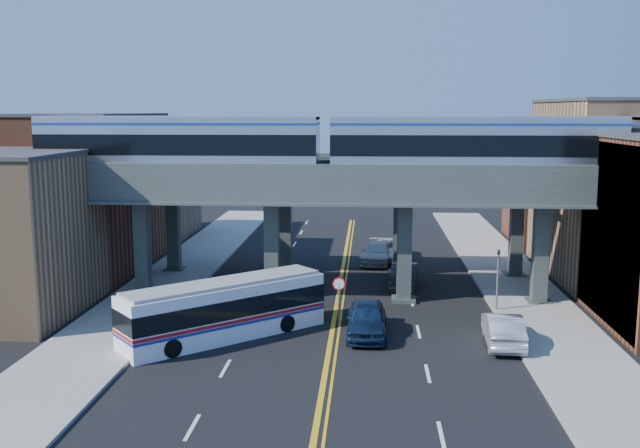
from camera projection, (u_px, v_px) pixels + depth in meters
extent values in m
plane|color=black|center=(330.00, 342.00, 35.49)|extent=(120.00, 120.00, 0.00)
cube|color=gray|center=(162.00, 287.00, 46.11)|extent=(5.00, 70.00, 0.16)
cube|color=gray|center=(522.00, 294.00, 44.55)|extent=(5.00, 70.00, 0.16)
cube|color=#9F7752|center=(6.00, 235.00, 39.97)|extent=(8.00, 10.00, 9.00)
cube|color=brown|center=(88.00, 193.00, 51.64)|extent=(8.00, 14.00, 11.00)
cube|color=#9F7752|center=(145.00, 193.00, 64.68)|extent=(8.00, 10.00, 8.00)
cube|color=#9F7752|center=(611.00, 190.00, 49.05)|extent=(8.00, 14.00, 12.00)
cube|color=brown|center=(560.00, 191.00, 62.10)|extent=(8.00, 10.00, 9.00)
cube|color=teal|center=(609.00, 238.00, 37.70)|extent=(0.10, 9.50, 9.50)
cube|color=#3B4441|center=(143.00, 249.00, 43.71)|extent=(0.85, 0.85, 6.00)
cube|color=#3B4441|center=(272.00, 251.00, 43.17)|extent=(0.85, 0.85, 6.00)
cube|color=#3B4441|center=(404.00, 253.00, 42.63)|extent=(0.85, 0.85, 6.00)
cube|color=#3B4441|center=(540.00, 254.00, 42.09)|extent=(0.85, 0.85, 6.00)
cube|color=#3F4844|center=(338.00, 191.00, 42.31)|extent=(52.00, 3.60, 1.40)
cube|color=#3B4441|center=(173.00, 230.00, 50.61)|extent=(0.85, 0.85, 6.00)
cube|color=#3B4441|center=(285.00, 231.00, 50.06)|extent=(0.85, 0.85, 6.00)
cube|color=#3B4441|center=(399.00, 233.00, 49.52)|extent=(0.85, 0.85, 6.00)
cube|color=#3B4441|center=(516.00, 234.00, 48.98)|extent=(0.85, 0.85, 6.00)
cube|color=#3F4844|center=(342.00, 179.00, 49.21)|extent=(52.00, 3.60, 1.40)
cube|color=black|center=(95.00, 175.00, 43.18)|extent=(2.40, 2.40, 0.27)
cube|color=black|center=(268.00, 176.00, 42.46)|extent=(2.40, 2.40, 0.27)
cube|color=#ABAEB5|center=(180.00, 144.00, 42.53)|extent=(16.57, 3.16, 3.49)
cube|color=black|center=(180.00, 142.00, 42.50)|extent=(16.59, 3.22, 1.20)
cube|color=black|center=(382.00, 177.00, 42.01)|extent=(2.40, 2.40, 0.27)
cube|color=black|center=(565.00, 178.00, 41.29)|extent=(2.40, 2.40, 0.27)
cube|color=#ABAEB5|center=(474.00, 145.00, 41.35)|extent=(16.57, 3.16, 3.49)
cube|color=black|center=(474.00, 143.00, 41.33)|extent=(16.59, 3.22, 1.20)
cylinder|color=slate|center=(339.00, 304.00, 38.24)|extent=(0.09, 0.09, 2.30)
cylinder|color=red|center=(339.00, 284.00, 38.07)|extent=(0.76, 0.04, 0.76)
cylinder|color=slate|center=(497.00, 285.00, 40.53)|extent=(0.12, 0.12, 3.20)
imported|color=black|center=(499.00, 250.00, 40.20)|extent=(0.15, 0.18, 0.90)
cube|color=white|center=(225.00, 311.00, 35.99)|extent=(9.67, 8.88, 2.79)
cube|color=black|center=(225.00, 304.00, 35.93)|extent=(9.74, 8.95, 0.95)
cube|color=#B21419|center=(225.00, 316.00, 36.03)|extent=(9.73, 8.94, 0.16)
cylinder|color=black|center=(162.00, 342.00, 34.07)|extent=(2.28, 2.43, 0.90)
cylinder|color=black|center=(275.00, 319.00, 37.95)|extent=(2.28, 2.43, 0.90)
imported|color=#10213D|center=(367.00, 319.00, 36.42)|extent=(2.08, 5.11, 1.74)
imported|color=#343437|center=(404.00, 276.00, 46.30)|extent=(2.09, 4.76, 1.52)
imported|color=white|center=(393.00, 249.00, 55.17)|extent=(2.66, 5.55, 1.53)
imported|color=#BBBAC0|center=(377.00, 253.00, 53.92)|extent=(2.79, 5.46, 1.52)
imported|color=#A4A4A9|center=(503.00, 329.00, 34.97)|extent=(1.97, 4.95, 1.60)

